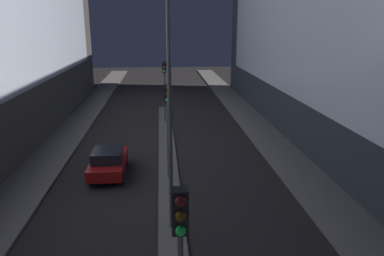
{
  "coord_description": "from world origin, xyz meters",
  "views": [
    {
      "loc": [
        -0.3,
        -3.74,
        7.96
      ],
      "look_at": [
        1.22,
        14.39,
        2.82
      ],
      "focal_mm": 35.0,
      "sensor_mm": 36.0,
      "label": 1
    }
  ],
  "objects_px": {
    "traffic_light_mid": "(167,111)",
    "traffic_light_far": "(165,78)",
    "car_left_lane": "(108,162)",
    "street_lamp": "(169,61)",
    "traffic_light_near": "(180,253)"
  },
  "relations": [
    {
      "from": "traffic_light_mid",
      "to": "traffic_light_far",
      "type": "distance_m",
      "value": 11.32
    },
    {
      "from": "traffic_light_far",
      "to": "car_left_lane",
      "type": "height_order",
      "value": "traffic_light_far"
    },
    {
      "from": "car_left_lane",
      "to": "traffic_light_far",
      "type": "bearing_deg",
      "value": 72.88
    },
    {
      "from": "street_lamp",
      "to": "car_left_lane",
      "type": "relative_size",
      "value": 2.3
    },
    {
      "from": "traffic_light_near",
      "to": "traffic_light_mid",
      "type": "xyz_separation_m",
      "value": [
        0.0,
        12.03,
        0.0
      ]
    },
    {
      "from": "traffic_light_near",
      "to": "car_left_lane",
      "type": "relative_size",
      "value": 1.22
    },
    {
      "from": "traffic_light_near",
      "to": "street_lamp",
      "type": "bearing_deg",
      "value": 90.0
    },
    {
      "from": "traffic_light_mid",
      "to": "traffic_light_far",
      "type": "xyz_separation_m",
      "value": [
        0.0,
        11.32,
        0.0
      ]
    },
    {
      "from": "traffic_light_near",
      "to": "car_left_lane",
      "type": "distance_m",
      "value": 13.64
    },
    {
      "from": "street_lamp",
      "to": "car_left_lane",
      "type": "height_order",
      "value": "street_lamp"
    },
    {
      "from": "traffic_light_far",
      "to": "traffic_light_mid",
      "type": "bearing_deg",
      "value": -90.0
    },
    {
      "from": "car_left_lane",
      "to": "street_lamp",
      "type": "bearing_deg",
      "value": -61.37
    },
    {
      "from": "traffic_light_far",
      "to": "street_lamp",
      "type": "relative_size",
      "value": 0.53
    },
    {
      "from": "car_left_lane",
      "to": "traffic_light_near",
      "type": "bearing_deg",
      "value": -76.03
    },
    {
      "from": "traffic_light_near",
      "to": "traffic_light_far",
      "type": "height_order",
      "value": "same"
    }
  ]
}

